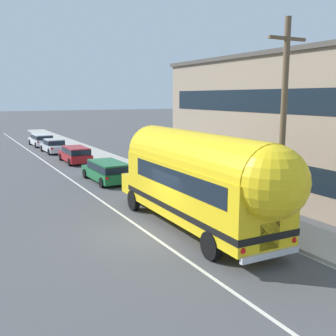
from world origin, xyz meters
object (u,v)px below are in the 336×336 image
car_second (76,154)px  car_fourth (41,139)px  utility_pole (283,125)px  car_third (54,145)px  painted_bus (202,178)px  car_lead (107,170)px

car_second → car_fourth: 13.36m
utility_pole → car_second: bearing=96.8°
car_third → painted_bus: bearing=-90.0°
car_third → car_fourth: size_ratio=0.94×
car_lead → car_second: same height
painted_bus → car_lead: painted_bus is taller
car_second → car_third: (-0.23, 7.15, -0.05)m
painted_bus → car_lead: size_ratio=2.36×
painted_bus → car_third: bearing=90.0°
car_third → car_fourth: bearing=90.3°
car_third → car_fourth: same height
painted_bus → car_lead: bearing=90.0°
painted_bus → car_third: (0.02, 27.17, -1.57)m
car_lead → car_third: same height
utility_pole → car_second: 21.94m
utility_pole → car_lead: bearing=102.3°
utility_pole → painted_bus: bearing=152.2°
car_lead → car_fourth: size_ratio=1.01×
utility_pole → painted_bus: size_ratio=0.74×
car_second → car_fourth: (-0.26, 13.36, 0.00)m
utility_pole → car_third: (-2.77, 28.64, -3.69)m
car_lead → painted_bus: bearing=-90.0°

